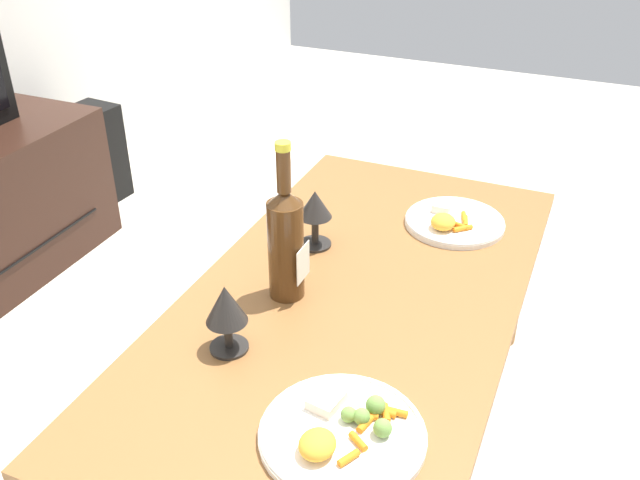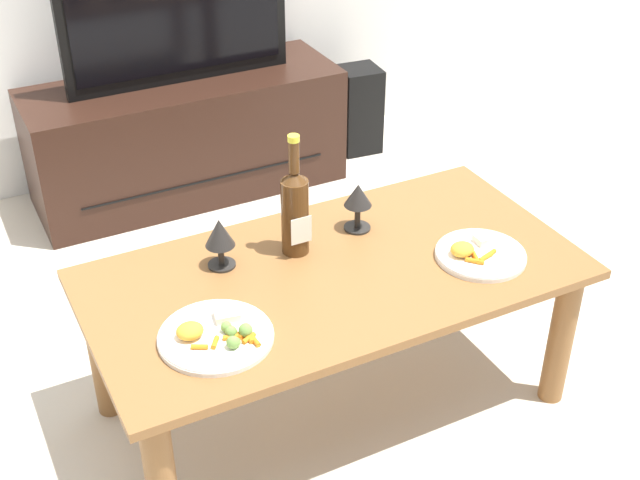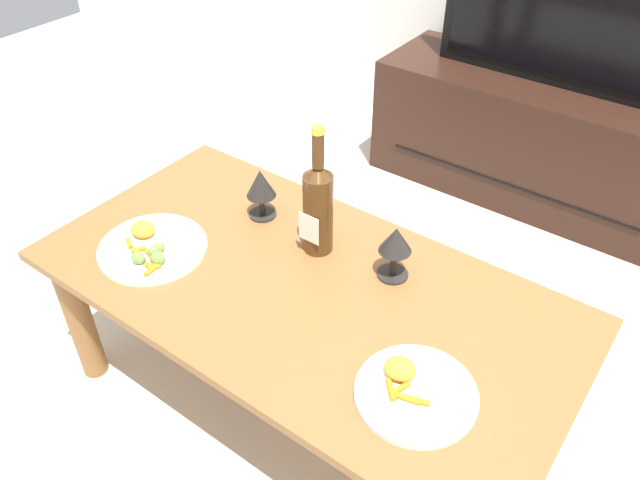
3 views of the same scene
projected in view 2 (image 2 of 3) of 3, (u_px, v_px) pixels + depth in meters
ground_plane at (333, 402)px, 2.46m from camera, size 6.40×6.40×0.00m
dining_table at (334, 295)px, 2.25m from camera, size 1.29×0.66×0.46m
tv_stand at (187, 137)px, 3.40m from camera, size 1.23×0.43×0.47m
tv_screen at (175, 4)px, 3.11m from camera, size 0.87×0.05×0.59m
floor_speaker at (359, 109)px, 3.73m from camera, size 0.18×0.18×0.38m
wine_bottle at (295, 208)px, 2.21m from camera, size 0.07×0.08×0.34m
goblet_left at (220, 235)px, 2.17m from camera, size 0.08×0.08×0.14m
goblet_right at (358, 198)px, 2.33m from camera, size 0.08×0.08×0.14m
dinner_plate_left at (216, 335)px, 1.96m from camera, size 0.27×0.27×0.05m
dinner_plate_right at (479, 253)px, 2.25m from camera, size 0.24×0.24×0.05m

